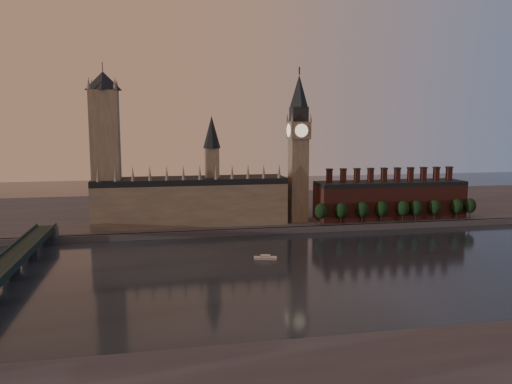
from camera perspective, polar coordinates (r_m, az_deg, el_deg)
ground at (r=252.47m, az=9.49°, el=-8.94°), size 900.00×900.00×0.00m
north_bank at (r=419.13m, az=0.91°, el=-1.91°), size 900.00×182.00×4.00m
palace_of_westminster at (r=345.38m, az=-7.37°, el=-0.74°), size 130.00×30.30×74.00m
victoria_tower at (r=342.99m, az=-16.83°, el=5.23°), size 24.00×24.00×108.00m
big_ben at (r=350.00m, az=4.88°, el=5.20°), size 15.00×15.00×107.00m
chimney_block at (r=378.93m, az=15.04°, el=-0.78°), size 110.00×25.00×37.00m
embankment_tree_0 at (r=343.44m, az=7.45°, el=-2.17°), size 8.60×8.60×14.88m
embankment_tree_1 at (r=348.17m, az=9.72°, el=-2.08°), size 8.60×8.60×14.88m
embankment_tree_2 at (r=354.61m, az=12.08°, el=-1.96°), size 8.60×8.60×14.88m
embankment_tree_3 at (r=360.72m, az=14.16°, el=-1.86°), size 8.60×8.60×14.88m
embankment_tree_4 at (r=366.68m, az=16.46°, el=-1.79°), size 8.60×8.60×14.88m
embankment_tree_5 at (r=371.01m, az=17.84°, el=-1.74°), size 8.60×8.60×14.88m
embankment_tree_6 at (r=378.57m, az=19.74°, el=-1.64°), size 8.60×8.60×14.88m
embankment_tree_7 at (r=389.04m, az=21.97°, el=-1.51°), size 8.60×8.60×14.88m
embankment_tree_8 at (r=395.01m, az=23.26°, el=-1.45°), size 8.60×8.60×14.88m
river_boat at (r=270.27m, az=1.07°, el=-7.52°), size 12.74×5.95×2.46m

